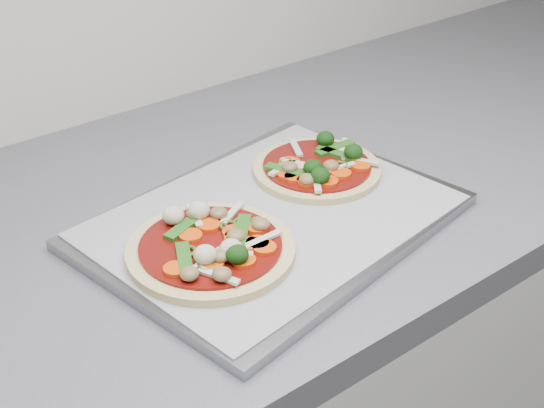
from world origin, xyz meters
TOP-DOWN VIEW (x-y plane):
  - countertop at (0.00, 1.30)m, footprint 3.60×0.60m
  - baking_tray at (0.11, 1.22)m, footprint 0.45×0.37m
  - parchment at (0.11, 1.22)m, footprint 0.42×0.33m
  - pizza_left at (0.02, 1.19)m, footprint 0.24×0.24m
  - pizza_right at (0.22, 1.26)m, footprint 0.21×0.21m

SIDE VIEW (x-z plane):
  - countertop at x=0.00m, z-range 0.86..0.90m
  - baking_tray at x=0.11m, z-range 0.90..0.91m
  - parchment at x=0.11m, z-range 0.91..0.92m
  - pizza_right at x=0.22m, z-range 0.91..0.94m
  - pizza_left at x=0.02m, z-range 0.91..0.94m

